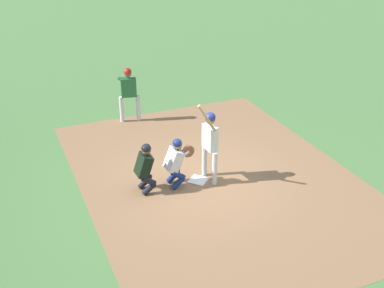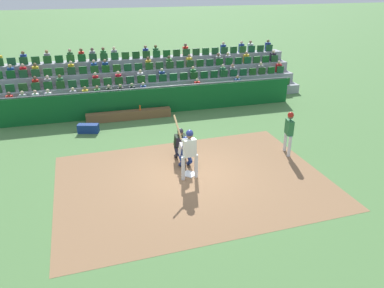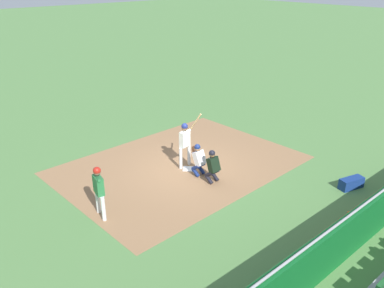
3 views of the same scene
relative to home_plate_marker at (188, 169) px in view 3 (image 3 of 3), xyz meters
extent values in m
plane|color=#4F7B42|center=(0.00, 0.00, -0.02)|extent=(160.00, 160.00, 0.00)
cube|color=#8F6847|center=(0.00, 0.50, -0.01)|extent=(9.54, 7.04, 0.01)
cube|color=white|center=(0.00, 0.00, 0.00)|extent=(0.62, 0.62, 0.02)
cylinder|color=silver|center=(-0.19, 0.24, 0.43)|extent=(0.15, 0.15, 0.89)
cylinder|color=silver|center=(0.31, 0.31, 0.43)|extent=(0.15, 0.15, 0.89)
cube|color=silver|center=(0.06, 0.28, 1.19)|extent=(0.46, 0.28, 0.63)
sphere|color=brown|center=(0.06, 0.28, 1.66)|extent=(0.23, 0.23, 0.23)
sphere|color=navy|center=(0.06, 0.28, 1.73)|extent=(0.26, 0.26, 0.26)
cylinder|color=silver|center=(0.11, 0.26, 1.49)|extent=(0.47, 0.10, 0.14)
cylinder|color=silver|center=(0.29, 0.28, 1.49)|extent=(0.17, 0.13, 0.13)
cylinder|color=tan|center=(0.41, 0.03, 1.89)|extent=(0.21, 0.53, 0.78)
sphere|color=black|center=(0.34, 0.26, 1.52)|extent=(0.06, 0.06, 0.06)
cylinder|color=navy|center=(-0.17, -0.62, 0.14)|extent=(0.17, 0.39, 0.34)
cylinder|color=navy|center=(-0.17, -0.62, 0.36)|extent=(0.17, 0.39, 0.33)
cylinder|color=navy|center=(0.15, -0.60, 0.14)|extent=(0.17, 0.39, 0.34)
cylinder|color=navy|center=(0.15, -0.60, 0.36)|extent=(0.17, 0.39, 0.33)
cube|color=silver|center=(-0.01, -0.65, 0.72)|extent=(0.46, 0.47, 0.60)
cube|color=navy|center=(-0.02, -0.53, 0.72)|extent=(0.40, 0.26, 0.44)
sphere|color=#9F724D|center=(-0.02, -0.55, 1.08)|extent=(0.22, 0.22, 0.22)
cube|color=black|center=(-0.02, -0.55, 1.08)|extent=(0.21, 0.13, 0.20)
sphere|color=navy|center=(-0.02, -0.55, 1.14)|extent=(0.24, 0.24, 0.24)
cylinder|color=brown|center=(0.08, -0.30, 0.93)|extent=(0.10, 0.30, 0.30)
cylinder|color=silver|center=(0.12, -0.47, 0.86)|extent=(0.18, 0.40, 0.22)
cylinder|color=black|center=(-0.17, -1.37, 0.14)|extent=(0.15, 0.39, 0.34)
cylinder|color=black|center=(-0.17, -1.37, 0.36)|extent=(0.15, 0.39, 0.33)
cylinder|color=black|center=(0.15, -1.35, 0.14)|extent=(0.15, 0.39, 0.34)
cylinder|color=black|center=(0.15, -1.35, 0.36)|extent=(0.15, 0.39, 0.33)
cube|color=black|center=(-0.01, -1.42, 0.72)|extent=(0.43, 0.42, 0.60)
cube|color=black|center=(-0.01, -1.30, 0.72)|extent=(0.39, 0.21, 0.45)
sphere|color=brown|center=(-0.01, -1.33, 1.09)|extent=(0.22, 0.22, 0.22)
cube|color=black|center=(-0.01, -1.33, 1.09)|extent=(0.20, 0.11, 0.20)
sphere|color=black|center=(-0.01, -1.33, 1.16)|extent=(0.24, 0.24, 0.24)
cube|color=#0E5722|center=(0.00, -6.87, 0.66)|extent=(15.23, 0.24, 1.36)
cylinder|color=gray|center=(0.00, -6.87, 1.38)|extent=(15.23, 0.07, 0.07)
cube|color=brown|center=(1.42, -6.32, 0.20)|extent=(4.22, 0.40, 0.44)
cylinder|color=#DA541B|center=(0.85, -6.30, 0.55)|extent=(0.07, 0.07, 0.26)
cube|color=navy|center=(3.45, -5.08, 0.19)|extent=(1.00, 0.60, 0.40)
cylinder|color=silver|center=(-4.24, -0.37, 0.41)|extent=(0.15, 0.15, 0.85)
cylinder|color=silver|center=(-4.34, -0.89, 0.41)|extent=(0.15, 0.15, 0.85)
cube|color=#276B3A|center=(-4.29, -0.63, 1.13)|extent=(0.30, 0.51, 0.60)
sphere|color=brown|center=(-4.29, -0.63, 1.58)|extent=(0.22, 0.22, 0.22)
sphere|color=#AE2016|center=(-4.29, -0.63, 1.64)|extent=(0.25, 0.25, 0.25)
cylinder|color=#276B3A|center=(-4.32, -0.68, 1.42)|extent=(0.23, 0.51, 0.14)
cylinder|color=#276B3A|center=(-4.36, -0.87, 1.42)|extent=(0.16, 0.18, 0.13)
camera|label=1|loc=(9.81, -4.03, 6.38)|focal=45.20mm
camera|label=2|loc=(3.07, 11.35, 6.57)|focal=34.43mm
camera|label=3|loc=(-9.33, -10.71, 7.30)|focal=37.26mm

